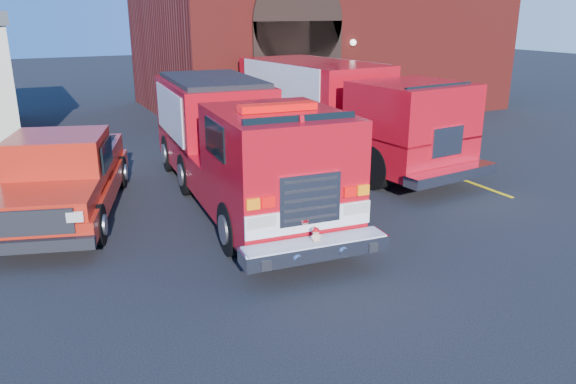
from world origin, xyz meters
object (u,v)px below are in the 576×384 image
fire_station (316,13)px  fire_engine (237,143)px  secondary_truck (341,109)px  pickup_truck (65,177)px

fire_station → fire_engine: (-8.55, -11.63, -2.84)m
fire_engine → secondary_truck: 4.90m
fire_station → fire_engine: size_ratio=1.68×
pickup_truck → secondary_truck: (8.07, 1.61, 0.65)m
fire_station → fire_engine: bearing=-126.3°
pickup_truck → fire_engine: bearing=-11.1°
fire_station → secondary_truck: fire_station is taller
fire_engine → pickup_truck: fire_engine is taller
fire_station → fire_engine: fire_station is taller
fire_station → secondary_truck: size_ratio=1.70×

